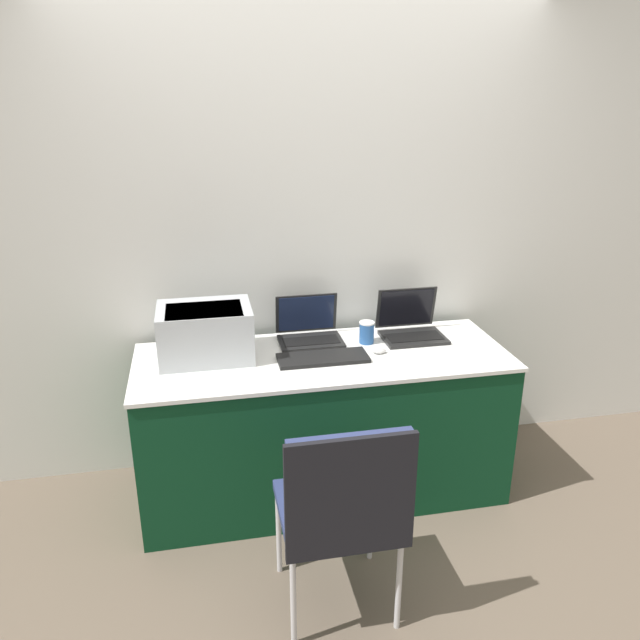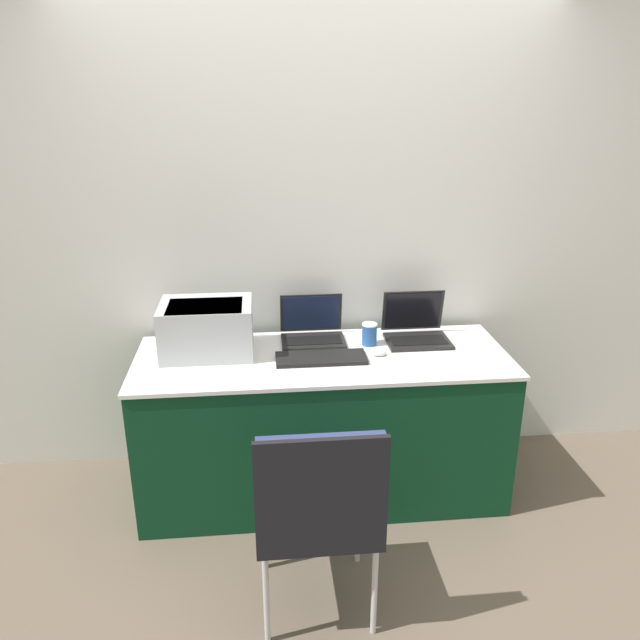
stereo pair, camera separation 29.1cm
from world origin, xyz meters
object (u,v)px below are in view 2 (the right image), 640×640
printer (207,327)px  coffee_cup (369,334)px  chair (319,504)px  external_keyboard (321,358)px  laptop_left (312,331)px  mouse (379,353)px  laptop_right (416,330)px

printer → coffee_cup: 0.84m
chair → coffee_cup: bearing=70.2°
external_keyboard → chair: chair is taller
laptop_left → coffee_cup: size_ratio=2.85×
printer → chair: 1.16m
external_keyboard → chair: (-0.10, -0.85, -0.22)m
printer → mouse: size_ratio=6.43×
laptop_left → mouse: size_ratio=4.71×
laptop_left → external_keyboard: laptop_left is taller
laptop_right → coffee_cup: laptop_right is taller
external_keyboard → mouse: size_ratio=6.33×
laptop_left → mouse: (0.32, -0.25, -0.04)m
laptop_left → mouse: 0.40m
external_keyboard → coffee_cup: 0.33m
laptop_right → chair: (-0.63, -1.07, -0.27)m
laptop_right → printer: bearing=-176.2°
printer → external_keyboard: bearing=-14.8°
laptop_left → laptop_right: laptop_right is taller
laptop_right → chair: bearing=-120.4°
printer → laptop_right: size_ratio=1.37×
laptop_left → coffee_cup: bearing=-18.3°
laptop_right → mouse: laptop_right is taller
external_keyboard → coffee_cup: (0.27, 0.17, 0.05)m
laptop_left → external_keyboard: bearing=-85.9°
printer → coffee_cup: size_ratio=3.90×
external_keyboard → mouse: bearing=4.6°
external_keyboard → chair: bearing=-96.4°
laptop_left → chair: bearing=-93.9°
laptop_right → mouse: (-0.24, -0.20, -0.04)m
laptop_left → external_keyboard: (0.02, -0.27, -0.04)m
coffee_cup → printer: bearing=-178.3°
external_keyboard → mouse: mouse is taller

